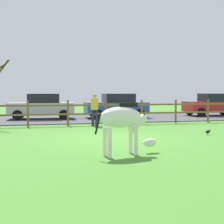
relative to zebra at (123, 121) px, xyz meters
The scene contains 9 objects.
ground_plane 3.46m from the zebra, 80.14° to the left, with size 60.00×60.00×0.00m, color #47842D.
parking_asphalt 12.63m from the zebra, 87.40° to the left, with size 28.00×7.40×0.05m, color #47474C.
paddock_fence 8.30m from the zebra, 87.07° to the left, with size 21.82×0.11×1.30m.
zebra is the anchor object (origin of this frame).
crow_on_grass 5.59m from the zebra, 36.56° to the left, with size 0.21×0.10×0.20m.
parked_car_silver 12.54m from the zebra, 97.86° to the left, with size 4.11×2.12×1.56m.
parked_car_red 16.08m from the zebra, 50.82° to the left, with size 4.01×1.90×1.56m.
parked_car_blue 12.55m from the zebra, 76.09° to the left, with size 4.02×1.91×1.56m.
visitor_near_fence 7.84m from the zebra, 84.72° to the left, with size 0.40×0.30×1.64m.
Camera 1 is at (-2.99, -11.79, 1.70)m, focal length 53.10 mm.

